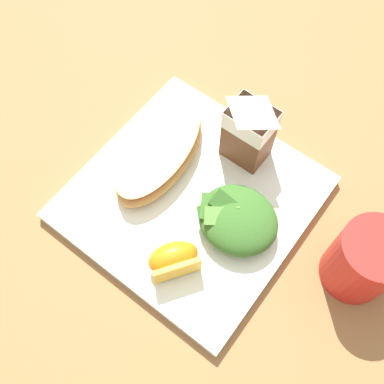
{
  "coord_description": "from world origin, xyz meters",
  "views": [
    {
      "loc": [
        0.16,
        -0.2,
        0.54
      ],
      "look_at": [
        0.0,
        0.0,
        0.03
      ],
      "focal_mm": 42.62,
      "sensor_mm": 36.0,
      "label": 1
    }
  ],
  "objects_px": {
    "drinking_red_cup": "(364,261)",
    "milk_carton": "(250,127)",
    "green_salad_pile": "(237,220)",
    "orange_wedge_front": "(174,259)",
    "cheesy_pizza_bread": "(160,154)",
    "white_plate": "(192,198)"
  },
  "relations": [
    {
      "from": "cheesy_pizza_bread",
      "to": "drinking_red_cup",
      "type": "distance_m",
      "value": 0.28
    },
    {
      "from": "milk_carton",
      "to": "orange_wedge_front",
      "type": "height_order",
      "value": "milk_carton"
    },
    {
      "from": "cheesy_pizza_bread",
      "to": "white_plate",
      "type": "bearing_deg",
      "value": -13.55
    },
    {
      "from": "green_salad_pile",
      "to": "orange_wedge_front",
      "type": "distance_m",
      "value": 0.09
    },
    {
      "from": "orange_wedge_front",
      "to": "milk_carton",
      "type": "bearing_deg",
      "value": 96.64
    },
    {
      "from": "green_salad_pile",
      "to": "milk_carton",
      "type": "xyz_separation_m",
      "value": [
        -0.05,
        0.1,
        0.04
      ]
    },
    {
      "from": "orange_wedge_front",
      "to": "drinking_red_cup",
      "type": "relative_size",
      "value": 0.72
    },
    {
      "from": "orange_wedge_front",
      "to": "drinking_red_cup",
      "type": "bearing_deg",
      "value": 35.72
    },
    {
      "from": "orange_wedge_front",
      "to": "drinking_red_cup",
      "type": "height_order",
      "value": "drinking_red_cup"
    },
    {
      "from": "green_salad_pile",
      "to": "drinking_red_cup",
      "type": "bearing_deg",
      "value": 15.74
    },
    {
      "from": "cheesy_pizza_bread",
      "to": "milk_carton",
      "type": "bearing_deg",
      "value": 43.69
    },
    {
      "from": "cheesy_pizza_bread",
      "to": "milk_carton",
      "type": "xyz_separation_m",
      "value": [
        0.08,
        0.08,
        0.04
      ]
    },
    {
      "from": "green_salad_pile",
      "to": "drinking_red_cup",
      "type": "relative_size",
      "value": 1.06
    },
    {
      "from": "drinking_red_cup",
      "to": "milk_carton",
      "type": "bearing_deg",
      "value": 164.43
    },
    {
      "from": "white_plate",
      "to": "drinking_red_cup",
      "type": "height_order",
      "value": "drinking_red_cup"
    },
    {
      "from": "milk_carton",
      "to": "orange_wedge_front",
      "type": "xyz_separation_m",
      "value": [
        0.02,
        -0.18,
        -0.04
      ]
    },
    {
      "from": "orange_wedge_front",
      "to": "drinking_red_cup",
      "type": "distance_m",
      "value": 0.22
    },
    {
      "from": "milk_carton",
      "to": "green_salad_pile",
      "type": "bearing_deg",
      "value": -61.71
    },
    {
      "from": "white_plate",
      "to": "drinking_red_cup",
      "type": "distance_m",
      "value": 0.22
    },
    {
      "from": "drinking_red_cup",
      "to": "cheesy_pizza_bread",
      "type": "bearing_deg",
      "value": -175.03
    },
    {
      "from": "milk_carton",
      "to": "orange_wedge_front",
      "type": "relative_size",
      "value": 1.57
    },
    {
      "from": "white_plate",
      "to": "milk_carton",
      "type": "height_order",
      "value": "milk_carton"
    }
  ]
}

